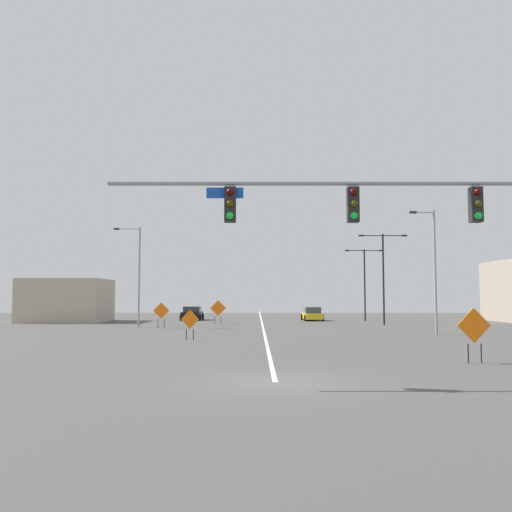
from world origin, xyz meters
name	(u,v)px	position (x,y,z in m)	size (l,w,h in m)	color
ground	(274,382)	(0.00, 0.00, 0.00)	(132.35, 132.35, 0.00)	#4C4947
road_centre_stripe	(261,322)	(0.00, 36.76, 0.00)	(0.16, 73.53, 0.01)	white
traffic_signal_assembly	(413,216)	(4.12, -0.02, 4.86)	(14.67, 0.44, 6.21)	gray
street_lamp_mid_left	(382,270)	(10.51, 31.50, 4.76)	(4.22, 0.24, 7.92)	black
street_lamp_far_left	(136,271)	(-10.17, 28.16, 4.50)	(2.21, 0.24, 8.09)	gray
street_lamp_near_left	(364,277)	(10.51, 39.69, 4.40)	(3.95, 0.24, 7.29)	black
street_lamp_far_right	(432,266)	(10.92, 19.31, 4.44)	(1.67, 0.24, 8.09)	gray
construction_sign_left_lane	(473,328)	(7.62, 4.59, 1.30)	(1.32, 0.18, 2.05)	orange
construction_sign_right_lane	(217,309)	(-3.94, 32.80, 1.34)	(1.40, 0.26, 2.14)	orange
construction_sign_median_near	(160,312)	(-7.98, 26.98, 1.27)	(1.28, 0.07, 2.00)	orange
construction_sign_left_shoulder	(189,321)	(-4.32, 15.27, 1.08)	(1.07, 0.29, 1.72)	orange
car_black_far	(191,314)	(-7.23, 41.50, 0.67)	(2.16, 3.87, 1.42)	black
car_yellow_mid	(311,314)	(5.20, 40.32, 0.63)	(2.06, 4.13, 1.38)	gold
roadside_building_west	(66,300)	(-19.12, 37.83, 2.08)	(7.64, 7.02, 4.16)	#B2A893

